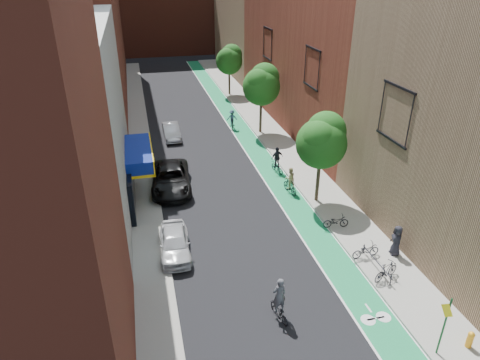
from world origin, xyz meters
TOP-DOWN VIEW (x-y plane):
  - ground at (0.00, 0.00)m, footprint 160.00×160.00m
  - bike_lane at (4.00, 26.00)m, footprint 2.00×68.00m
  - sidewalk_left at (-6.00, 26.00)m, footprint 2.00×68.00m
  - sidewalk_right at (6.50, 26.00)m, footprint 3.00×68.00m
  - building_left_white at (-11.00, 14.00)m, footprint 8.00×20.00m
  - building_left_far_red at (-11.00, 42.00)m, footprint 8.00×36.00m
  - building_right_mid_red at (12.00, 26.00)m, footprint 8.00×28.00m
  - building_right_far_tan at (12.00, 50.00)m, footprint 8.00×20.00m
  - tree_near at (5.65, 10.02)m, footprint 3.40×3.36m
  - tree_mid at (5.65, 24.02)m, footprint 3.55×3.53m
  - tree_far at (5.65, 38.02)m, footprint 3.30×3.25m
  - sign_pole at (5.38, -3.50)m, footprint 0.13×0.71m
  - parked_car_white at (-4.60, 6.37)m, footprint 1.88×4.26m
  - parked_car_black at (-4.03, 14.38)m, footprint 3.18×6.16m
  - parked_car_silver at (-3.00, 24.70)m, footprint 1.53×4.21m
  - cyclist_lead at (-0.42, 0.19)m, footprint 0.85×1.61m
  - cyclist_lane_near at (4.25, 11.71)m, footprint 0.87×1.82m
  - cyclist_lane_mid at (4.44, 15.25)m, footprint 1.09×1.67m
  - cyclist_lane_far at (3.20, 25.88)m, footprint 1.12×1.91m
  - parked_bike_near at (5.71, 3.26)m, footprint 1.70×0.70m
  - parked_bike_mid at (5.81, 1.32)m, footprint 1.78×1.05m
  - parked_bike_far at (5.40, 6.47)m, footprint 1.68×0.77m
  - pedestrian at (7.47, 3.14)m, footprint 0.70×0.96m
  - fire_hydrant at (6.94, -3.53)m, footprint 0.29×0.29m

SIDE VIEW (x-z plane):
  - ground at x=0.00m, z-range 0.00..0.00m
  - bike_lane at x=4.00m, z-range 0.00..0.01m
  - sidewalk_left at x=-6.00m, z-range 0.00..0.15m
  - sidewalk_right at x=6.50m, z-range 0.00..0.15m
  - parked_bike_far at x=5.40m, z-range 0.15..1.00m
  - parked_bike_near at x=5.71m, z-range 0.15..1.03m
  - fire_hydrant at x=6.94m, z-range 0.18..1.00m
  - parked_bike_mid at x=5.81m, z-range 0.15..1.18m
  - parked_car_silver at x=-3.00m, z-range 0.00..1.38m
  - parked_car_white at x=-4.60m, z-range 0.00..1.43m
  - cyclist_lane_near at x=4.25m, z-range -0.17..1.78m
  - cyclist_lead at x=-0.42m, z-range -0.29..1.95m
  - cyclist_lane_mid at x=4.44m, z-range -0.22..1.87m
  - parked_car_black at x=-4.03m, z-range 0.00..1.66m
  - cyclist_lane_far at x=3.20m, z-range -0.14..1.80m
  - pedestrian at x=7.47m, z-range 0.15..1.97m
  - sign_pole at x=5.38m, z-range 0.34..3.34m
  - tree_far at x=5.65m, z-range 1.40..7.60m
  - tree_near at x=5.65m, z-range 1.45..7.87m
  - tree_mid at x=5.65m, z-range 1.52..8.26m
  - building_left_white at x=-11.00m, z-range 0.00..12.00m
  - building_right_far_tan at x=12.00m, z-range 0.00..18.00m
  - building_left_far_red at x=-11.00m, z-range 0.00..22.00m
  - building_right_mid_red at x=12.00m, z-range 0.00..22.00m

